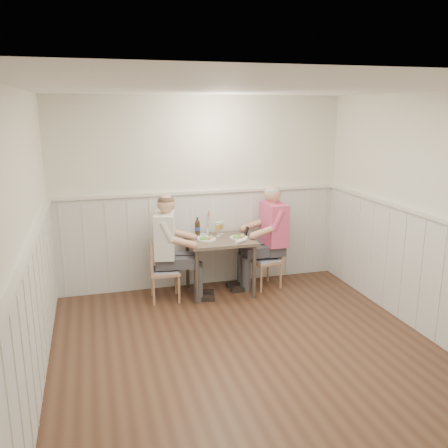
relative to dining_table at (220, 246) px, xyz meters
name	(u,v)px	position (x,y,z in m)	size (l,w,h in m)	color
ground_plane	(255,361)	(-0.15, -1.84, -0.64)	(4.50, 4.50, 0.00)	#45291B
room_shell	(258,211)	(-0.15, -1.84, 0.87)	(4.04, 4.54, 2.60)	white
wainscot	(235,273)	(-0.15, -1.15, 0.04)	(4.00, 4.49, 1.34)	silver
dining_table	(220,246)	(0.00, 0.00, 0.00)	(0.86, 0.70, 0.75)	brown
chair_right	(268,257)	(0.70, 0.03, -0.22)	(0.44, 0.44, 0.79)	#A58063
chair_left	(161,268)	(-0.80, -0.05, -0.21)	(0.40, 0.40, 0.79)	#A58063
man_in_pink	(270,244)	(0.74, 0.05, -0.04)	(0.67, 0.47, 1.45)	#3F3F47
diner_cream	(169,256)	(-0.70, -0.05, -0.05)	(0.71, 0.51, 1.41)	#3F3F47
plate_man	(238,237)	(0.24, -0.04, 0.12)	(0.24, 0.24, 0.06)	white
plate_diner	(206,238)	(-0.19, 0.00, 0.13)	(0.25, 0.25, 0.06)	white
beer_glass_a	(221,226)	(0.08, 0.21, 0.23)	(0.07, 0.07, 0.18)	silver
beer_glass_b	(218,227)	(0.01, 0.14, 0.24)	(0.08, 0.08, 0.20)	silver
beer_bottle	(198,227)	(-0.25, 0.25, 0.22)	(0.07, 0.07, 0.25)	#31200F
rolled_napkin	(241,241)	(0.22, -0.24, 0.13)	(0.19, 0.14, 0.04)	white
grass_vase	(207,222)	(-0.10, 0.30, 0.26)	(0.04, 0.04, 0.35)	silver
gingham_mat	(197,236)	(-0.25, 0.23, 0.11)	(0.32, 0.27, 0.01)	#5864A2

